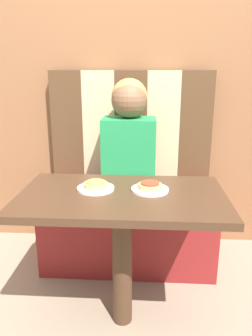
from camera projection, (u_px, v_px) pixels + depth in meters
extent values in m
plane|color=gray|center=(122.00, 319.00, 1.73)|extent=(12.00, 12.00, 0.00)
cube|color=brown|center=(132.00, 64.00, 2.24)|extent=(7.00, 0.05, 2.60)
cube|color=maroon|center=(129.00, 226.00, 2.23)|extent=(1.11, 0.55, 0.48)
cube|color=#4C331E|center=(68.00, 128.00, 2.31)|extent=(0.22, 0.07, 0.78)
cube|color=tan|center=(99.00, 128.00, 2.29)|extent=(0.22, 0.07, 0.78)
cube|color=#4C331E|center=(131.00, 128.00, 2.28)|extent=(0.22, 0.07, 0.78)
cube|color=tan|center=(163.00, 129.00, 2.26)|extent=(0.22, 0.07, 0.78)
cube|color=#4C331E|center=(195.00, 129.00, 2.25)|extent=(0.22, 0.07, 0.78)
cube|color=#422B1C|center=(122.00, 197.00, 1.53)|extent=(0.97, 0.57, 0.03)
cylinder|color=#422B1C|center=(122.00, 263.00, 1.63)|extent=(0.10, 0.10, 0.67)
cube|color=#1E8447|center=(129.00, 157.00, 2.09)|extent=(0.33, 0.24, 0.49)
sphere|color=brown|center=(129.00, 100.00, 1.99)|extent=(0.22, 0.22, 0.22)
sphere|color=#AD8447|center=(129.00, 97.00, 2.01)|extent=(0.22, 0.22, 0.22)
cylinder|color=white|center=(96.00, 188.00, 1.58)|extent=(0.18, 0.18, 0.01)
cylinder|color=white|center=(150.00, 190.00, 1.56)|extent=(0.18, 0.18, 0.01)
cylinder|color=tan|center=(96.00, 185.00, 1.57)|extent=(0.11, 0.11, 0.02)
cylinder|color=gold|center=(96.00, 182.00, 1.57)|extent=(0.09, 0.09, 0.01)
cylinder|color=tan|center=(150.00, 186.00, 1.56)|extent=(0.11, 0.11, 0.02)
cylinder|color=#B73823|center=(150.00, 183.00, 1.55)|extent=(0.09, 0.09, 0.01)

